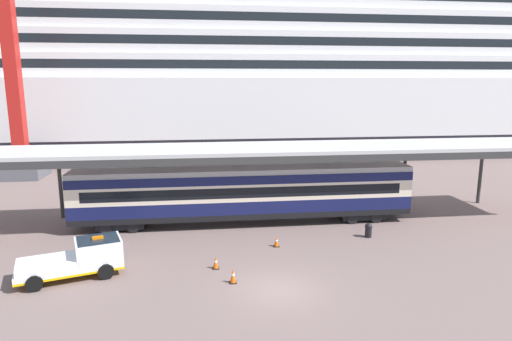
{
  "coord_description": "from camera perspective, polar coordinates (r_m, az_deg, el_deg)",
  "views": [
    {
      "loc": [
        -3.67,
        -19.91,
        10.03
      ],
      "look_at": [
        -0.18,
        7.44,
        4.5
      ],
      "focal_mm": 31.16,
      "sensor_mm": 36.0,
      "label": 1
    }
  ],
  "objects": [
    {
      "name": "platform_canopy",
      "position": [
        31.48,
        -1.61,
        2.57
      ],
      "size": [
        46.83,
        5.73,
        5.49
      ],
      "color": "silver",
      "rests_on": "ground"
    },
    {
      "name": "train_carriage",
      "position": [
        31.64,
        -1.5,
        -2.78
      ],
      "size": [
        23.79,
        2.81,
        4.11
      ],
      "color": "black",
      "rests_on": "ground"
    },
    {
      "name": "traffic_cone_mid",
      "position": [
        27.81,
        2.63,
        -9.07
      ],
      "size": [
        0.36,
        0.36,
        0.68
      ],
      "color": "black",
      "rests_on": "ground"
    },
    {
      "name": "dockside_crane",
      "position": [
        52.65,
        -28.82,
        15.54
      ],
      "size": [
        11.87,
        4.4,
        49.75
      ],
      "color": "#595960",
      "rests_on": "ground"
    },
    {
      "name": "ground_plane",
      "position": [
        22.59,
        2.95,
        -15.03
      ],
      "size": [
        400.0,
        400.0,
        0.0
      ],
      "primitive_type": "plane",
      "color": "#715C59"
    },
    {
      "name": "traffic_cone_far",
      "position": [
        23.11,
        -2.98,
        -13.34
      ],
      "size": [
        0.36,
        0.36,
        0.78
      ],
      "color": "black",
      "rests_on": "ground"
    },
    {
      "name": "cruise_ship",
      "position": [
        65.67,
        -2.61,
        14.28
      ],
      "size": [
        121.1,
        23.27,
        39.94
      ],
      "color": "black",
      "rests_on": "ground"
    },
    {
      "name": "traffic_cone_near",
      "position": [
        24.81,
        -5.2,
        -11.68
      ],
      "size": [
        0.36,
        0.36,
        0.7
      ],
      "color": "black",
      "rests_on": "ground"
    },
    {
      "name": "service_truck",
      "position": [
        25.39,
        -21.64,
        -10.35
      ],
      "size": [
        5.57,
        3.48,
        2.02
      ],
      "color": "white",
      "rests_on": "ground"
    },
    {
      "name": "quay_bollard",
      "position": [
        30.24,
        14.24,
        -7.36
      ],
      "size": [
        0.48,
        0.48,
        0.96
      ],
      "color": "black",
      "rests_on": "ground"
    }
  ]
}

